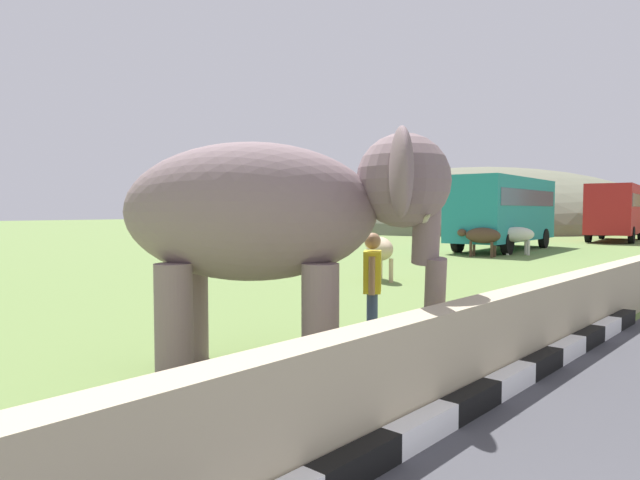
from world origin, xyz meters
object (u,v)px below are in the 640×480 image
object	(u,v)px
bus_red	(616,208)
cow_far	(482,236)
elephant	(281,216)
person_handler	(372,285)
cow_near	(379,249)
cow_mid	(516,235)
bus_teal	(504,208)

from	to	relation	value
bus_red	cow_far	distance (m)	16.88
elephant	cow_far	world-z (taller)	elephant
person_handler	cow_near	xyz separation A→B (m)	(6.38, 4.53, -0.06)
cow_near	cow_mid	bearing A→B (deg)	4.04
cow_far	cow_mid	bearing A→B (deg)	-19.20
cow_near	cow_mid	world-z (taller)	same
elephant	person_handler	world-z (taller)	elephant
cow_far	bus_red	bearing A→B (deg)	-2.97
elephant	cow_far	xyz separation A→B (m)	(17.17, 5.69, -1.03)
bus_red	cow_near	xyz separation A→B (m)	(-26.10, -0.58, -1.21)
person_handler	cow_mid	world-z (taller)	person_handler
bus_red	cow_mid	world-z (taller)	bus_red
bus_teal	bus_red	world-z (taller)	same
bus_red	cow_far	world-z (taller)	bus_red
bus_red	cow_mid	size ratio (longest dim) A/B	4.79
bus_red	cow_far	xyz separation A→B (m)	(-16.81, 0.87, -1.21)
person_handler	bus_red	world-z (taller)	bus_red
elephant	cow_near	distance (m)	9.00
cow_mid	cow_far	bearing A→B (deg)	160.80
person_handler	cow_near	size ratio (longest dim) A/B	0.93
elephant	cow_near	size ratio (longest dim) A/B	2.18
person_handler	cow_mid	distance (m)	18.37
person_handler	cow_near	world-z (taller)	person_handler
bus_teal	bus_red	xyz separation A→B (m)	(12.39, -1.90, -0.00)
elephant	cow_mid	distance (m)	19.75
cow_mid	person_handler	bearing A→B (deg)	-163.16
bus_red	cow_mid	bearing A→B (deg)	179.20
cow_near	cow_far	xyz separation A→B (m)	(9.29, 1.45, 0.00)
person_handler	bus_red	bearing A→B (deg)	8.94
bus_red	cow_far	size ratio (longest dim) A/B	4.29
elephant	bus_teal	world-z (taller)	bus_teal
person_handler	bus_red	size ratio (longest dim) A/B	0.20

